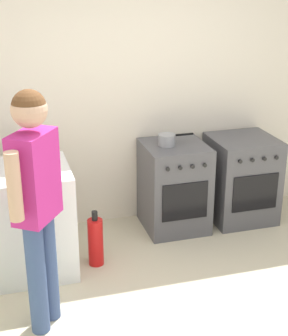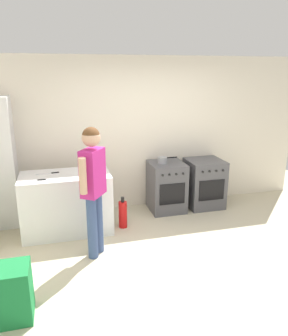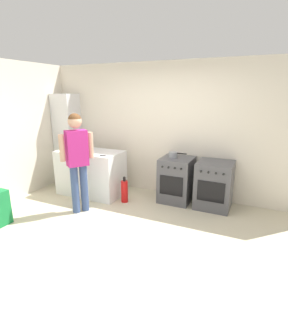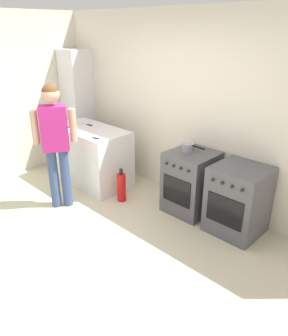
{
  "view_description": "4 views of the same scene",
  "coord_description": "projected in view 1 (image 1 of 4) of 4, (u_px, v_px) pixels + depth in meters",
  "views": [
    {
      "loc": [
        -1.2,
        -2.71,
        2.38
      ],
      "look_at": [
        -0.15,
        0.9,
        0.92
      ],
      "focal_mm": 55.0,
      "sensor_mm": 36.0,
      "label": 1
    },
    {
      "loc": [
        -1.4,
        -3.49,
        2.34
      ],
      "look_at": [
        -0.27,
        0.76,
        1.04
      ],
      "focal_mm": 35.0,
      "sensor_mm": 36.0,
      "label": 2
    },
    {
      "loc": [
        1.78,
        -2.98,
        2.03
      ],
      "look_at": [
        -0.06,
        0.99,
        0.76
      ],
      "focal_mm": 28.0,
      "sensor_mm": 36.0,
      "label": 3
    },
    {
      "loc": [
        2.67,
        -1.7,
        2.35
      ],
      "look_at": [
        0.12,
        0.91,
        0.77
      ],
      "focal_mm": 35.0,
      "sensor_mm": 36.0,
      "label": 4
    }
  ],
  "objects": [
    {
      "name": "back_wall",
      "position": [
        128.0,
        91.0,
        4.88
      ],
      "size": [
        6.0,
        0.1,
        2.6
      ],
      "primitive_type": "cube",
      "color": "silver",
      "rests_on": "ground"
    },
    {
      "name": "knife_paring",
      "position": [
        45.0,
        178.0,
        3.9
      ],
      "size": [
        0.21,
        0.05,
        0.01
      ],
      "color": "silver",
      "rests_on": "counter_unit"
    },
    {
      "name": "oven_right",
      "position": [
        241.0,
        179.0,
        5.14
      ],
      "size": [
        0.62,
        0.62,
        0.85
      ],
      "color": "#4C4C51",
      "rests_on": "ground"
    },
    {
      "name": "pot",
      "position": [
        167.0,
        140.0,
        4.76
      ],
      "size": [
        0.34,
        0.16,
        0.11
      ],
      "color": "gray",
      "rests_on": "oven_left"
    },
    {
      "name": "ground_plane",
      "position": [
        200.0,
        333.0,
        3.6
      ],
      "size": [
        8.0,
        8.0,
        0.0
      ],
      "primitive_type": "plane",
      "color": "beige"
    },
    {
      "name": "fire_extinguisher",
      "position": [
        96.0,
        241.0,
        4.37
      ],
      "size": [
        0.13,
        0.13,
        0.5
      ],
      "color": "red",
      "rests_on": "ground"
    },
    {
      "name": "person",
      "position": [
        36.0,
        192.0,
        3.33
      ],
      "size": [
        0.36,
        0.49,
        1.71
      ],
      "color": "#384C7A",
      "rests_on": "ground"
    },
    {
      "name": "oven_left",
      "position": [
        174.0,
        186.0,
        4.95
      ],
      "size": [
        0.58,
        0.62,
        0.85
      ],
      "color": "#4C4C51",
      "rests_on": "ground"
    }
  ]
}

